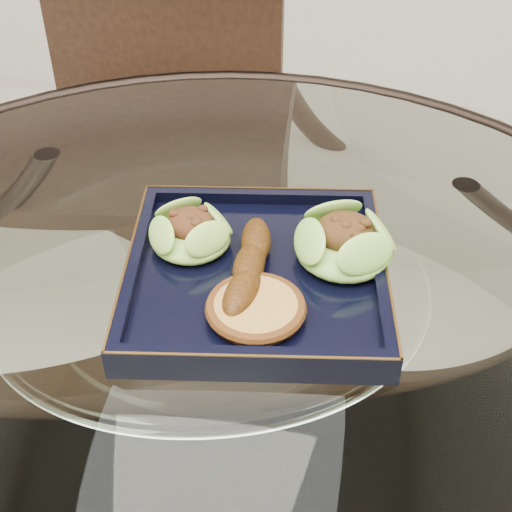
# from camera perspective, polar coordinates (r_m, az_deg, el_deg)

# --- Properties ---
(dining_table) EXTENTS (1.13, 1.13, 0.77)m
(dining_table) POSITION_cam_1_polar(r_m,az_deg,el_deg) (0.85, -3.17, -12.43)
(dining_table) COLOR white
(dining_table) RESTS_ON ground
(dining_chair) EXTENTS (0.46, 0.46, 1.05)m
(dining_chair) POSITION_cam_1_polar(r_m,az_deg,el_deg) (1.33, -8.16, 8.17)
(dining_chair) COLOR black
(dining_chair) RESTS_ON ground
(navy_plate) EXTENTS (0.30, 0.30, 0.02)m
(navy_plate) POSITION_cam_1_polar(r_m,az_deg,el_deg) (0.75, 0.00, -1.76)
(navy_plate) COLOR black
(navy_plate) RESTS_ON dining_table
(lettuce_wrap_left) EXTENTS (0.11, 0.11, 0.03)m
(lettuce_wrap_left) POSITION_cam_1_polar(r_m,az_deg,el_deg) (0.77, -5.24, 1.75)
(lettuce_wrap_left) COLOR olive
(lettuce_wrap_left) RESTS_ON navy_plate
(lettuce_wrap_right) EXTENTS (0.11, 0.11, 0.04)m
(lettuce_wrap_right) POSITION_cam_1_polar(r_m,az_deg,el_deg) (0.76, 7.08, 0.89)
(lettuce_wrap_right) COLOR #53942B
(lettuce_wrap_right) RESTS_ON navy_plate
(roasted_plantain) EXTENTS (0.04, 0.15, 0.03)m
(roasted_plantain) POSITION_cam_1_polar(r_m,az_deg,el_deg) (0.73, -0.55, -0.78)
(roasted_plantain) COLOR #572D09
(roasted_plantain) RESTS_ON navy_plate
(crumb_patty) EXTENTS (0.10, 0.10, 0.02)m
(crumb_patty) POSITION_cam_1_polar(r_m,az_deg,el_deg) (0.69, -0.02, -4.30)
(crumb_patty) COLOR #B07D3A
(crumb_patty) RESTS_ON navy_plate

